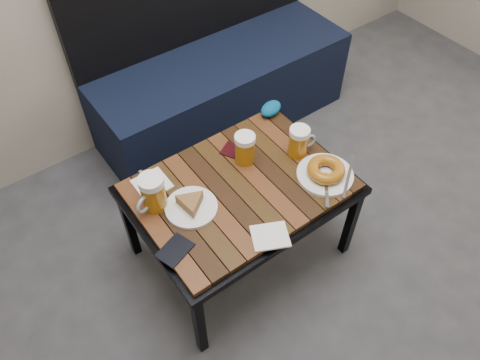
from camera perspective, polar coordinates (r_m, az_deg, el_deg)
bench at (r=2.62m, az=-2.50°, el=11.77°), size 1.40×0.50×0.95m
cafe_table at (r=1.86m, az=0.00°, el=-1.45°), size 0.84×0.62×0.47m
beer_mug_left at (r=1.73m, az=-10.60°, el=-1.56°), size 0.14×0.11×0.15m
beer_mug_centre at (r=1.87m, az=0.62°, el=3.94°), size 0.13×0.11×0.13m
beer_mug_right at (r=1.91m, az=7.22°, el=4.69°), size 0.13×0.10×0.13m
plate_pie at (r=1.74m, az=-6.00°, el=-3.02°), size 0.20×0.20×0.06m
plate_bagel at (r=1.86m, az=10.41°, el=0.98°), size 0.28×0.25×0.06m
napkin_left at (r=1.85m, az=-10.69°, el=-0.47°), size 0.13×0.17×0.01m
napkin_right at (r=1.68m, az=3.69°, el=-6.86°), size 0.17×0.16×0.01m
passport_navy at (r=1.66m, az=-7.93°, el=-8.46°), size 0.14×0.12×0.01m
passport_burgundy at (r=1.94m, az=-0.54°, el=3.52°), size 0.12×0.14×0.01m
knit_pouch at (r=2.11m, az=3.78°, el=8.67°), size 0.13×0.11×0.05m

